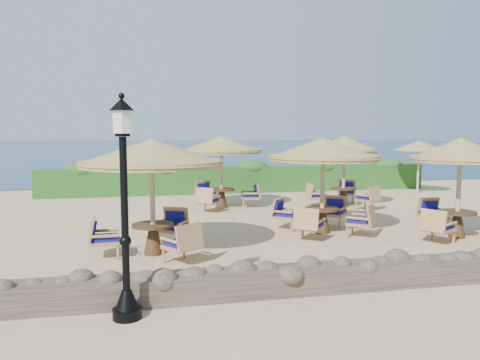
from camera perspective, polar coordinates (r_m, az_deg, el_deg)
ground at (r=14.85m, az=6.09°, el=-5.04°), size 120.00×120.00×0.00m
sea at (r=84.02m, az=-8.90°, el=3.99°), size 160.00×160.00×0.00m
hedge at (r=21.65m, az=0.20°, el=0.07°), size 18.00×0.90×1.20m
stone_wall at (r=9.28m, az=18.26°, el=-10.69°), size 15.00×0.65×0.44m
lamp_post at (r=7.17m, az=-13.88°, el=-4.49°), size 0.44×0.44×3.31m
extra_parasol at (r=22.71m, az=21.00°, el=3.92°), size 2.30×2.30×2.41m
cafe_set_0 at (r=10.79m, az=-10.70°, el=1.48°), size 3.29×3.29×2.65m
cafe_set_1 at (r=13.08m, az=10.08°, el=1.75°), size 3.07×3.07×2.65m
cafe_set_2 at (r=13.62m, az=25.21°, el=1.29°), size 2.77×2.69×2.65m
cafe_set_3 at (r=17.18m, az=-2.28°, el=3.07°), size 3.02×3.02×2.65m
cafe_set_4 at (r=17.92m, az=12.57°, el=2.64°), size 2.65×2.77×2.65m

